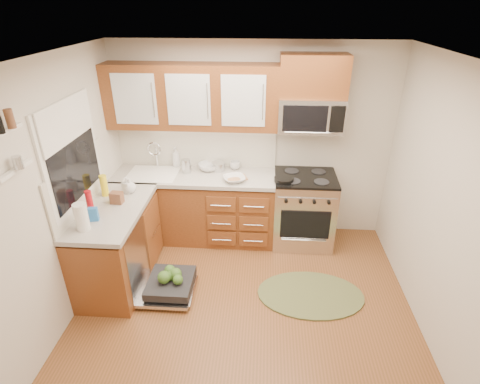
# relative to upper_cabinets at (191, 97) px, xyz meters

# --- Properties ---
(floor) EXTENTS (3.50, 3.50, 0.00)m
(floor) POSITION_rel_upper_cabinets_xyz_m (0.73, -1.57, -1.88)
(floor) COLOR brown
(floor) RESTS_ON ground
(ceiling) EXTENTS (3.50, 3.50, 0.00)m
(ceiling) POSITION_rel_upper_cabinets_xyz_m (0.73, -1.57, 0.62)
(ceiling) COLOR white
(ceiling) RESTS_ON ground
(wall_back) EXTENTS (3.50, 0.04, 2.50)m
(wall_back) POSITION_rel_upper_cabinets_xyz_m (0.73, 0.18, -0.62)
(wall_back) COLOR beige
(wall_back) RESTS_ON ground
(wall_left) EXTENTS (0.04, 3.50, 2.50)m
(wall_left) POSITION_rel_upper_cabinets_xyz_m (-1.02, -1.57, -0.62)
(wall_left) COLOR beige
(wall_left) RESTS_ON ground
(wall_right) EXTENTS (0.04, 3.50, 2.50)m
(wall_right) POSITION_rel_upper_cabinets_xyz_m (2.48, -1.57, -0.62)
(wall_right) COLOR beige
(wall_right) RESTS_ON ground
(base_cabinet_back) EXTENTS (2.05, 0.60, 0.85)m
(base_cabinet_back) POSITION_rel_upper_cabinets_xyz_m (0.00, -0.12, -1.45)
(base_cabinet_back) COLOR #5E2F15
(base_cabinet_back) RESTS_ON ground
(base_cabinet_left) EXTENTS (0.60, 1.25, 0.85)m
(base_cabinet_left) POSITION_rel_upper_cabinets_xyz_m (-0.72, -1.05, -1.45)
(base_cabinet_left) COLOR #5E2F15
(base_cabinet_left) RESTS_ON ground
(countertop_back) EXTENTS (2.07, 0.64, 0.05)m
(countertop_back) POSITION_rel_upper_cabinets_xyz_m (0.00, -0.14, -0.97)
(countertop_back) COLOR beige
(countertop_back) RESTS_ON base_cabinet_back
(countertop_left) EXTENTS (0.64, 1.27, 0.05)m
(countertop_left) POSITION_rel_upper_cabinets_xyz_m (-0.71, -1.05, -0.97)
(countertop_left) COLOR beige
(countertop_left) RESTS_ON base_cabinet_left
(backsplash_back) EXTENTS (2.05, 0.02, 0.57)m
(backsplash_back) POSITION_rel_upper_cabinets_xyz_m (0.00, 0.16, -0.67)
(backsplash_back) COLOR beige
(backsplash_back) RESTS_ON ground
(backsplash_left) EXTENTS (0.02, 1.25, 0.57)m
(backsplash_left) POSITION_rel_upper_cabinets_xyz_m (-1.01, -1.05, -0.67)
(backsplash_left) COLOR beige
(backsplash_left) RESTS_ON ground
(upper_cabinets) EXTENTS (2.05, 0.35, 0.75)m
(upper_cabinets) POSITION_rel_upper_cabinets_xyz_m (0.00, 0.00, 0.00)
(upper_cabinets) COLOR #5E2F15
(upper_cabinets) RESTS_ON ground
(cabinet_over_mw) EXTENTS (0.76, 0.35, 0.47)m
(cabinet_over_mw) POSITION_rel_upper_cabinets_xyz_m (1.41, 0.00, 0.26)
(cabinet_over_mw) COLOR #5E2F15
(cabinet_over_mw) RESTS_ON ground
(range) EXTENTS (0.76, 0.64, 0.95)m
(range) POSITION_rel_upper_cabinets_xyz_m (1.41, -0.15, -1.40)
(range) COLOR silver
(range) RESTS_ON ground
(microwave) EXTENTS (0.76, 0.38, 0.40)m
(microwave) POSITION_rel_upper_cabinets_xyz_m (1.41, -0.02, -0.18)
(microwave) COLOR silver
(microwave) RESTS_ON ground
(sink) EXTENTS (0.62, 0.50, 0.26)m
(sink) POSITION_rel_upper_cabinets_xyz_m (-0.52, -0.16, -1.07)
(sink) COLOR white
(sink) RESTS_ON ground
(dishwasher) EXTENTS (0.70, 0.60, 0.20)m
(dishwasher) POSITION_rel_upper_cabinets_xyz_m (-0.13, -1.27, -1.77)
(dishwasher) COLOR silver
(dishwasher) RESTS_ON ground
(window) EXTENTS (0.03, 1.05, 1.05)m
(window) POSITION_rel_upper_cabinets_xyz_m (-1.01, -1.07, -0.32)
(window) COLOR white
(window) RESTS_ON ground
(window_blind) EXTENTS (0.02, 0.96, 0.40)m
(window_blind) POSITION_rel_upper_cabinets_xyz_m (-0.98, -1.07, 0.00)
(window_blind) COLOR white
(window_blind) RESTS_ON ground
(shelf_upper) EXTENTS (0.04, 0.40, 0.03)m
(shelf_upper) POSITION_rel_upper_cabinets_xyz_m (-0.99, -1.92, 0.17)
(shelf_upper) COLOR white
(shelf_upper) RESTS_ON ground
(shelf_lower) EXTENTS (0.04, 0.40, 0.03)m
(shelf_lower) POSITION_rel_upper_cabinets_xyz_m (-0.99, -1.92, -0.12)
(shelf_lower) COLOR white
(shelf_lower) RESTS_ON ground
(rug) EXTENTS (1.25, 0.90, 0.02)m
(rug) POSITION_rel_upper_cabinets_xyz_m (1.44, -1.20, -1.86)
(rug) COLOR #5E6439
(rug) RESTS_ON ground
(skillet) EXTENTS (0.31, 0.31, 0.04)m
(skillet) POSITION_rel_upper_cabinets_xyz_m (1.12, -0.30, -0.90)
(skillet) COLOR black
(skillet) RESTS_ON range
(stock_pot) EXTENTS (0.24, 0.24, 0.11)m
(stock_pot) POSITION_rel_upper_cabinets_xyz_m (0.29, 0.03, -0.90)
(stock_pot) COLOR silver
(stock_pot) RESTS_ON countertop_back
(cutting_board) EXTENTS (0.30, 0.25, 0.02)m
(cutting_board) POSITION_rel_upper_cabinets_xyz_m (0.54, -0.22, -0.94)
(cutting_board) COLOR #A4744B
(cutting_board) RESTS_ON countertop_back
(canister) EXTENTS (0.15, 0.15, 0.18)m
(canister) POSITION_rel_upper_cabinets_xyz_m (-0.10, -0.08, -0.86)
(canister) COLOR silver
(canister) RESTS_ON countertop_back
(paper_towel_roll) EXTENTS (0.14, 0.14, 0.27)m
(paper_towel_roll) POSITION_rel_upper_cabinets_xyz_m (-0.83, -1.45, -0.81)
(paper_towel_roll) COLOR white
(paper_towel_roll) RESTS_ON countertop_left
(mustard_bottle) EXTENTS (0.08, 0.08, 0.25)m
(mustard_bottle) POSITION_rel_upper_cabinets_xyz_m (-0.90, -0.76, -0.83)
(mustard_bottle) COLOR yellow
(mustard_bottle) RESTS_ON countertop_left
(red_bottle) EXTENTS (0.09, 0.09, 0.25)m
(red_bottle) POSITION_rel_upper_cabinets_xyz_m (-0.90, -1.14, -0.83)
(red_bottle) COLOR red
(red_bottle) RESTS_ON countertop_left
(wooden_box) EXTENTS (0.14, 0.10, 0.13)m
(wooden_box) POSITION_rel_upper_cabinets_xyz_m (-0.70, -0.92, -0.89)
(wooden_box) COLOR brown
(wooden_box) RESTS_ON countertop_left
(blue_carton) EXTENTS (0.10, 0.07, 0.14)m
(blue_carton) POSITION_rel_upper_cabinets_xyz_m (-0.80, -1.29, -0.88)
(blue_carton) COLOR blue
(blue_carton) RESTS_ON countertop_left
(bowl_a) EXTENTS (0.33, 0.33, 0.06)m
(bowl_a) POSITION_rel_upper_cabinets_xyz_m (0.53, -0.29, -0.92)
(bowl_a) COLOR #999999
(bowl_a) RESTS_ON countertop_back
(bowl_b) EXTENTS (0.31, 0.31, 0.08)m
(bowl_b) POSITION_rel_upper_cabinets_xyz_m (0.17, 0.03, -0.91)
(bowl_b) COLOR #999999
(bowl_b) RESTS_ON countertop_back
(cup) EXTENTS (0.17, 0.17, 0.11)m
(cup) POSITION_rel_upper_cabinets_xyz_m (0.50, 0.07, -0.90)
(cup) COLOR #999999
(cup) RESTS_ON countertop_back
(soap_bottle_a) EXTENTS (0.12, 0.13, 0.27)m
(soap_bottle_a) POSITION_rel_upper_cabinets_xyz_m (-0.27, 0.10, -0.82)
(soap_bottle_a) COLOR #999999
(soap_bottle_a) RESTS_ON countertop_back
(soap_bottle_b) EXTENTS (0.11, 0.11, 0.20)m
(soap_bottle_b) POSITION_rel_upper_cabinets_xyz_m (-0.67, -0.67, -0.85)
(soap_bottle_b) COLOR #999999
(soap_bottle_b) RESTS_ON countertop_left
(soap_bottle_c) EXTENTS (0.15, 0.15, 0.18)m
(soap_bottle_c) POSITION_rel_upper_cabinets_xyz_m (-0.64, -0.67, -0.86)
(soap_bottle_c) COLOR #999999
(soap_bottle_c) RESTS_ON countertop_left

